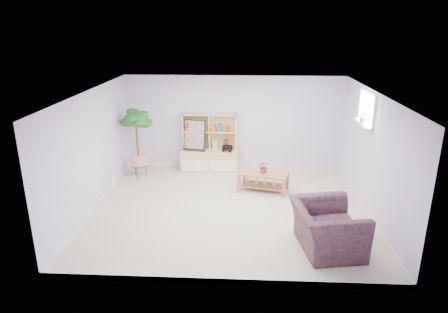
{
  "coord_description": "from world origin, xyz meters",
  "views": [
    {
      "loc": [
        0.27,
        -7.42,
        3.64
      ],
      "look_at": [
        -0.14,
        0.29,
        1.04
      ],
      "focal_mm": 32.0,
      "sensor_mm": 36.0,
      "label": 1
    }
  ],
  "objects_px": {
    "storage_unit": "(209,143)",
    "coffee_table": "(263,181)",
    "floor_tree": "(138,144)",
    "armchair": "(327,225)"
  },
  "relations": [
    {
      "from": "floor_tree",
      "to": "armchair",
      "type": "distance_m",
      "value": 5.06
    },
    {
      "from": "coffee_table",
      "to": "floor_tree",
      "type": "height_order",
      "value": "floor_tree"
    },
    {
      "from": "storage_unit",
      "to": "floor_tree",
      "type": "height_order",
      "value": "floor_tree"
    },
    {
      "from": "armchair",
      "to": "floor_tree",
      "type": "bearing_deg",
      "value": 42.45
    },
    {
      "from": "coffee_table",
      "to": "floor_tree",
      "type": "xyz_separation_m",
      "value": [
        -3.02,
        0.67,
        0.63
      ]
    },
    {
      "from": "storage_unit",
      "to": "coffee_table",
      "type": "xyz_separation_m",
      "value": [
        1.33,
        -1.24,
        -0.51
      ]
    },
    {
      "from": "floor_tree",
      "to": "armchair",
      "type": "xyz_separation_m",
      "value": [
        3.97,
        -3.11,
        -0.4
      ]
    },
    {
      "from": "coffee_table",
      "to": "floor_tree",
      "type": "bearing_deg",
      "value": -178.66
    },
    {
      "from": "storage_unit",
      "to": "coffee_table",
      "type": "distance_m",
      "value": 1.89
    },
    {
      "from": "storage_unit",
      "to": "coffee_table",
      "type": "bearing_deg",
      "value": -43.0
    }
  ]
}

